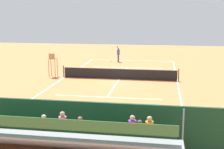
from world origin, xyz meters
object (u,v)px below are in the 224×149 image
Objects in this scene: tennis_ball_near at (102,67)px; umpire_chair at (53,62)px; bleacher_stand at (67,137)px; tennis_net at (119,74)px; tennis_ball_far at (113,65)px; tennis_racket at (108,62)px; courtside_bench at (151,131)px; tennis_player at (118,53)px; equipment_bag at (119,138)px.

umpire_chair is at bearing 57.69° from tennis_ball_near.
tennis_net is at bearing -89.69° from bleacher_stand.
tennis_ball_far is at bearing -120.07° from tennis_ball_near.
tennis_racket is at bearing -110.43° from umpire_chair.
courtside_bench reaches higher than tennis_racket.
bleacher_stand is at bearing 94.65° from tennis_ball_far.
tennis_ball_far is at bearing -76.56° from tennis_net.
tennis_player is at bearing -86.39° from bleacher_stand.
tennis_player is 2.52m from tennis_ball_far.
bleacher_stand is at bearing 32.76° from courtside_bench.
tennis_ball_far is (0.27, 2.30, -0.98)m from tennis_player.
umpire_chair reaches higher than tennis_ball_far.
umpire_chair is (6.20, -0.24, 0.81)m from tennis_net.
tennis_player reaches higher than tennis_racket.
tennis_ball_far is at bearing -85.35° from bleacher_stand.
bleacher_stand reaches higher than umpire_chair.
umpire_chair is at bearing -54.93° from courtside_bench.
bleacher_stand is at bearing 96.33° from tennis_racket.
courtside_bench is at bearing 125.07° from umpire_chair.
bleacher_stand reaches higher than tennis_racket.
umpire_chair is 15.89m from equipment_bag.
courtside_bench is (-3.20, -2.06, -0.37)m from bleacher_stand.
tennis_player is 29.18× the size of tennis_ball_near.
tennis_racket is (2.77, -24.99, -0.91)m from bleacher_stand.
courtside_bench is 0.93× the size of tennis_player.
bleacher_stand is 2.73m from equipment_bag.
bleacher_stand reaches higher than equipment_bag.
equipment_bag is at bearing 103.47° from tennis_ball_near.
tennis_player reaches higher than tennis_net.
tennis_player is at bearing -178.54° from tennis_racket.
equipment_bag is 19.69m from tennis_ball_near.
tennis_player reaches higher than tennis_ball_near.
tennis_net is 7.61m from tennis_ball_far.
courtside_bench is 23.46m from tennis_player.
umpire_chair is at bearing -68.02° from bleacher_stand.
tennis_net reaches higher than courtside_bench.
tennis_player is at bearing -116.46° from umpire_chair.
tennis_ball_near is at bearing -76.53° from equipment_bag.
bleacher_stand reaches higher than tennis_net.
equipment_bag is 21.10m from tennis_ball_far.
tennis_ball_far is at bearing -80.09° from equipment_bag.
courtside_bench is at bearing 101.76° from tennis_player.
tennis_net is 5.72× the size of courtside_bench.
tennis_player is at bearing -81.72° from equipment_bag.
umpire_chair reaches higher than tennis_ball_near.
tennis_net is 156.06× the size of tennis_ball_far.
tennis_net is 5.35× the size of tennis_player.
tennis_player is 29.18× the size of tennis_ball_far.
tennis_racket is 8.76× the size of tennis_ball_far.
bleacher_stand is 3.82m from courtside_bench.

